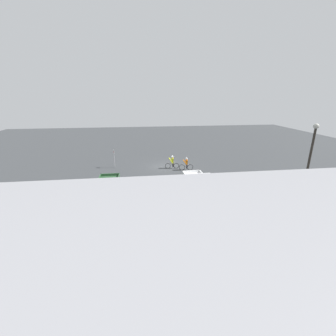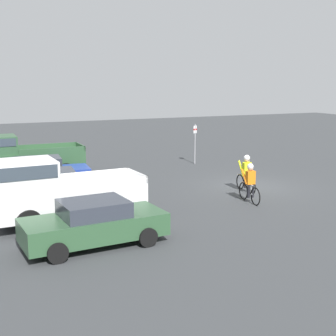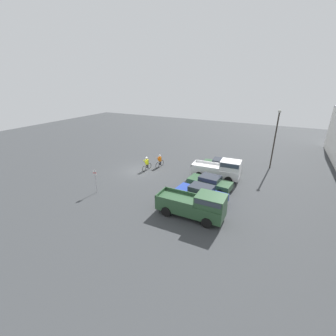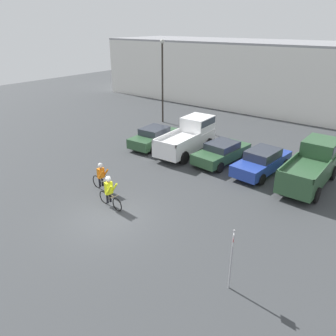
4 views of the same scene
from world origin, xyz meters
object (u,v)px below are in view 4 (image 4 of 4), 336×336
Objects in this scene: sedan_0 at (154,137)px; pickup_truck_0 at (190,135)px; pickup_truck_1 at (313,164)px; sedan_1 at (222,152)px; fire_lane_sign at (232,254)px; cyclist_1 at (101,177)px; lamppost at (162,76)px; cyclist_0 at (109,191)px; sedan_2 at (262,161)px.

pickup_truck_0 reaches higher than sedan_0.
sedan_0 is at bearing -175.88° from pickup_truck_1.
sedan_1 is at bearing -174.70° from pickup_truck_1.
fire_lane_sign reaches higher than sedan_0.
pickup_truck_0 is 13.43m from fire_lane_sign.
lamppost is at bearing 115.12° from cyclist_1.
pickup_truck_0 is at bearing 173.38° from sedan_1.
sedan_1 is at bearing 67.30° from cyclist_1.
pickup_truck_1 reaches higher than cyclist_0.
pickup_truck_0 is at bearing 12.52° from sedan_0.
sedan_2 is 13.53m from lamppost.
fire_lane_sign reaches higher than cyclist_1.
pickup_truck_1 is (11.20, 0.81, 0.47)m from sedan_0.
pickup_truck_0 is at bearing 98.15° from cyclist_0.
pickup_truck_1 reaches higher than sedan_1.
cyclist_0 is 16.12m from lamppost.
cyclist_0 reaches higher than sedan_2.
sedan_1 is 0.95× the size of sedan_2.
fire_lane_sign is 21.53m from lamppost.
lamppost is (-14.82, 4.67, 3.06)m from pickup_truck_1.
pickup_truck_1 is at bearing 51.86° from cyclist_0.
sedan_0 is 7.45m from lamppost.
pickup_truck_0 reaches higher than cyclist_0.
pickup_truck_1 is 12.01m from cyclist_1.
fire_lane_sign is (0.31, -10.40, 0.28)m from pickup_truck_1.
cyclist_1 is at bearing 150.41° from cyclist_0.
pickup_truck_1 is 15.83m from lamppost.
fire_lane_sign is at bearing -9.86° from cyclist_0.
cyclist_1 is (-0.38, -7.97, -0.37)m from pickup_truck_0.
sedan_0 reaches higher than sedan_1.
pickup_truck_0 reaches higher than sedan_2.
sedan_0 is at bearing -177.05° from sedan_1.
lamppost is at bearing 156.79° from sedan_2.
pickup_truck_1 is at bearing 9.80° from sedan_2.
cyclist_1 is at bearing 166.22° from fire_lane_sign.
pickup_truck_0 is 2.21× the size of fire_lane_sign.
sedan_2 is 2.69× the size of cyclist_0.
pickup_truck_1 is 3.09× the size of cyclist_0.
pickup_truck_1 is at bearing -17.49° from lamppost.
pickup_truck_0 reaches higher than sedan_1.
cyclist_0 reaches higher than sedan_1.
pickup_truck_0 is 1.10× the size of sedan_2.
lamppost reaches higher than sedan_1.
pickup_truck_0 reaches higher than pickup_truck_1.
sedan_2 is 0.67× the size of lamppost.
lamppost is (-12.02, 5.15, 3.48)m from sedan_2.
fire_lane_sign is (7.45, -1.30, 0.58)m from cyclist_0.
sedan_1 is at bearing -179.28° from sedan_2.
sedan_2 is at bearing 0.72° from sedan_1.
sedan_1 is 11.53m from fire_lane_sign.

